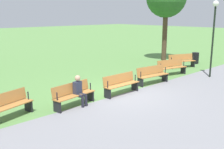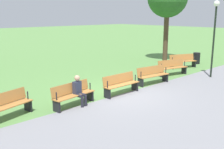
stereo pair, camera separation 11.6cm
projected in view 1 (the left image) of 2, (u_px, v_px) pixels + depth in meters
ground_plane at (122, 94)px, 11.95m from camera, size 120.00×120.00×0.00m
path_paving at (180, 112)px, 9.82m from camera, size 29.22×6.10×0.01m
bench_0 at (182, 61)px, 17.76m from camera, size 1.90×1.14×0.89m
bench_1 at (171, 67)px, 15.63m from camera, size 1.92×0.93×0.89m
bench_2 at (152, 75)px, 13.67m from camera, size 1.91×0.71×0.89m
bench_3 at (121, 84)px, 11.90m from camera, size 1.86×0.47×0.89m
bench_4 at (73, 94)px, 10.35m from camera, size 1.91×0.71×0.89m
bench_5 at (7, 106)px, 9.05m from camera, size 1.92×0.93×0.89m
person_seated at (79, 90)px, 10.37m from camera, size 0.37×0.55×1.20m
lamp_post at (214, 25)px, 14.58m from camera, size 0.32×0.32×4.21m
trash_bin at (195, 58)px, 19.27m from camera, size 0.49×0.49×0.79m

